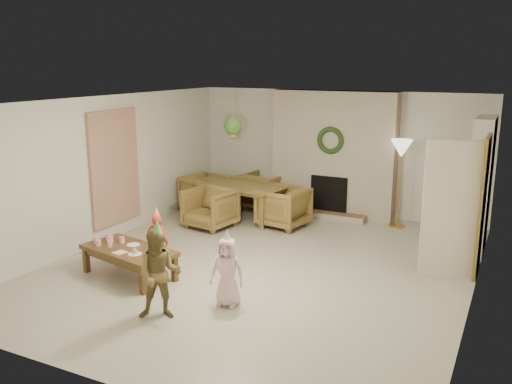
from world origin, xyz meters
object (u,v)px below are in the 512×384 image
Objects in this scene: dining_chair_near at (210,208)px; dining_chair_left at (206,193)px; coffee_table_top at (129,250)px; dining_chair_right at (283,207)px; child_red at (158,243)px; child_pink at (227,272)px; dining_chair_far at (263,191)px; child_plaid at (159,275)px; dining_table at (238,201)px.

dining_chair_near is 1.22m from dining_chair_left.
dining_chair_right is at bearing 85.21° from coffee_table_top.
dining_chair_near is 2.61m from coffee_table_top.
child_red reaches higher than dining_chair_near.
child_pink is (1.74, -0.20, 0.05)m from coffee_table_top.
coffee_table_top is 1.75m from child_pink.
dining_chair_far is 1.00× the size of dining_chair_right.
child_plaid is (1.18, -0.87, 0.15)m from coffee_table_top.
coffee_table_top is at bearing 115.05° from child_plaid.
child_plaid reaches higher than child_pink.
dining_chair_near is 0.95× the size of child_red.
child_red is 0.79× the size of child_plaid.
dining_chair_left is (-0.99, -0.71, 0.00)m from dining_chair_far.
dining_chair_far is at bearing 101.13° from coffee_table_top.
child_pink is at bearing -135.57° from dining_chair_left.
dining_chair_right is 0.75× the size of child_plaid.
child_plaid is (1.38, -3.47, 0.18)m from dining_chair_near.
dining_chair_far is 3.93m from child_red.
dining_chair_right is (1.06, -0.18, 0.04)m from dining_table.
coffee_table_top is at bearing 37.82° from child_red.
dining_chair_left is 4.62m from child_pink.
child_plaid reaches higher than dining_table.
coffee_table_top is at bearing 164.55° from child_pink.
dining_chair_left reaches higher than coffee_table_top.
child_pink is at bearing -54.26° from dining_table.
child_pink reaches higher than coffee_table_top.
coffee_table_top is 1.60× the size of child_red.
coffee_table_top is at bearing -76.13° from dining_chair_near.
child_plaid reaches higher than dining_chair_near.
dining_table is 0.86m from dining_chair_left.
dining_table is at bearing 77.39° from child_plaid.
dining_chair_right is at bearing -90.00° from dining_chair_left.
dining_chair_left is 1.00× the size of dining_chair_right.
dining_table is 4.07m from child_pink.
dining_chair_left is 1.93m from dining_chair_right.
dining_chair_right is (0.92, -1.02, 0.00)m from dining_chair_far.
dining_chair_left and dining_chair_right have the same top height.
coffee_table_top is at bearing 98.37° from dining_chair_far.
dining_chair_right is at bearing 63.84° from child_plaid.
dining_chair_left is at bearing 45.00° from dining_chair_far.
dining_table is at bearing 103.21° from coffee_table_top.
child_plaid reaches higher than coffee_table_top.
child_red is 1.56m from child_plaid.
child_pink is (0.56, 0.67, -0.10)m from child_plaid.
child_red is at bearing 101.74° from dining_chair_far.
dining_chair_far is 0.95× the size of child_red.
dining_table is at bearing 90.00° from dining_chair_near.
coffee_table_top is 1.27× the size of child_plaid.
dining_table is 2.34× the size of dining_chair_far.
dining_table is 3.09m from child_red.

